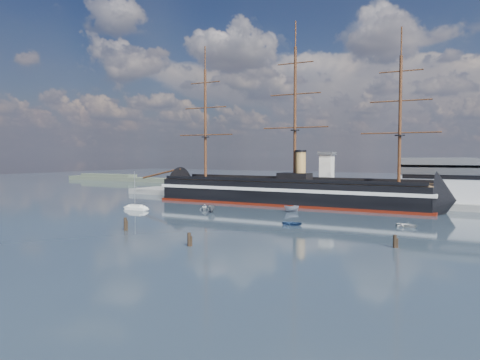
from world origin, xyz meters
The scene contains 14 objects.
ground centered at (0.00, 40.00, 0.00)m, with size 600.00×600.00×0.00m, color #242E39.
quay centered at (10.00, 76.00, 0.00)m, with size 180.00×18.00×2.00m, color slate.
quay_tower centered at (3.00, 73.00, 9.75)m, with size 5.00×5.00×15.00m.
shoreline centered at (-139.23, 135.00, 1.45)m, with size 120.00×10.00×4.00m.
warship centered at (-6.87, 60.00, 4.04)m, with size 112.93×16.88×53.94m.
sailboat centered at (-37.67, 24.62, 0.71)m, with size 7.05×2.24×11.19m.
motorboat_a centered at (-15.90, 31.12, 0.00)m, with size 5.84×2.14×2.34m, color slate.
motorboat_b centered at (13.29, 19.89, 0.00)m, with size 2.93×1.17×1.37m, color navy.
motorboat_c centered at (3.23, 42.93, 0.00)m, with size 5.62×2.06×2.25m, color slate.
motorboat_d centered at (-20.71, 34.82, 0.00)m, with size 5.12×2.22×1.88m, color silver.
motorboat_e centered at (36.48, 29.83, 0.00)m, with size 2.94×1.18×1.37m, color silver.
piling_near_left centered at (-14.48, -4.43, 0.00)m, with size 0.64×0.64×3.46m, color black.
piling_near_mid centered at (7.09, -11.49, 0.00)m, with size 0.64×0.64×3.09m, color black.
piling_far_right centered at (38.78, 4.81, 0.00)m, with size 0.64×0.64×2.96m, color black.
Camera 1 is at (54.85, -77.72, 16.04)m, focal length 35.00 mm.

